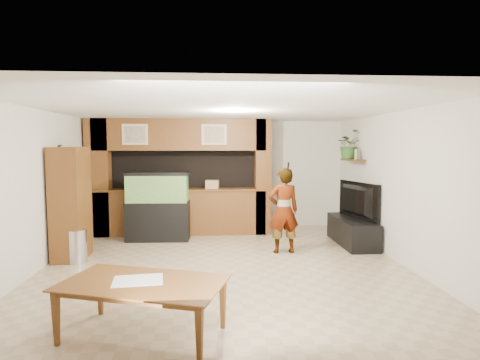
{
  "coord_description": "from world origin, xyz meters",
  "views": [
    {
      "loc": [
        -0.21,
        -6.56,
        2.02
      ],
      "look_at": [
        0.3,
        0.6,
        1.39
      ],
      "focal_mm": 30.0,
      "sensor_mm": 36.0,
      "label": 1
    }
  ],
  "objects": [
    {
      "name": "pantry_cabinet",
      "position": [
        -2.7,
        0.66,
        0.99
      ],
      "size": [
        0.5,
        0.81,
        1.99
      ],
      "primitive_type": "cube",
      "color": "brown",
      "rests_on": "floor"
    },
    {
      "name": "television",
      "position": [
        2.65,
        1.31,
        0.9
      ],
      "size": [
        0.48,
        1.3,
        0.75
      ],
      "primitive_type": "imported",
      "rotation": [
        0.0,
        0.0,
        1.82
      ],
      "color": "black",
      "rests_on": "tv_stand"
    },
    {
      "name": "wall_clock",
      "position": [
        -2.97,
        1.0,
        1.9
      ],
      "size": [
        0.05,
        0.25,
        0.25
      ],
      "color": "black",
      "rests_on": "wall_left"
    },
    {
      "name": "newspaper_a",
      "position": [
        -1.0,
        -2.37,
        0.6
      ],
      "size": [
        0.55,
        0.43,
        0.01
      ],
      "primitive_type": "cube",
      "rotation": [
        0.0,
        0.0,
        0.11
      ],
      "color": "silver",
      "rests_on": "dining_table"
    },
    {
      "name": "partition",
      "position": [
        -0.95,
        2.64,
        1.31
      ],
      "size": [
        4.2,
        0.99,
        2.6
      ],
      "color": "brown",
      "rests_on": "floor"
    },
    {
      "name": "wall_back",
      "position": [
        0.0,
        3.25,
        1.3
      ],
      "size": [
        6.0,
        0.0,
        6.0
      ],
      "primitive_type": "plane",
      "rotation": [
        1.57,
        0.0,
        0.0
      ],
      "color": "beige",
      "rests_on": "floor"
    },
    {
      "name": "tv_stand",
      "position": [
        2.65,
        1.31,
        0.26
      ],
      "size": [
        0.58,
        1.58,
        0.53
      ],
      "primitive_type": "cube",
      "color": "black",
      "rests_on": "floor"
    },
    {
      "name": "floor",
      "position": [
        0.0,
        0.0,
        0.0
      ],
      "size": [
        6.5,
        6.5,
        0.0
      ],
      "primitive_type": "plane",
      "color": "tan",
      "rests_on": "ground"
    },
    {
      "name": "photo_frame",
      "position": [
        2.85,
        1.76,
        1.83
      ],
      "size": [
        0.06,
        0.16,
        0.21
      ],
      "primitive_type": "cube",
      "rotation": [
        0.0,
        0.0,
        -0.21
      ],
      "color": "tan",
      "rests_on": "wall_shelf"
    },
    {
      "name": "counter_box",
      "position": [
        -0.2,
        2.45,
        1.14
      ],
      "size": [
        0.32,
        0.24,
        0.19
      ],
      "primitive_type": "cube",
      "rotation": [
        0.0,
        0.0,
        -0.16
      ],
      "color": "#A37D58",
      "rests_on": "partition"
    },
    {
      "name": "potted_plant",
      "position": [
        2.82,
        2.12,
        2.04
      ],
      "size": [
        0.7,
        0.65,
        0.63
      ],
      "primitive_type": "imported",
      "rotation": [
        0.0,
        0.0,
        0.32
      ],
      "color": "#2C5B24",
      "rests_on": "wall_shelf"
    },
    {
      "name": "person",
      "position": [
        1.13,
        0.78,
        0.8
      ],
      "size": [
        0.62,
        0.44,
        1.6
      ],
      "primitive_type": "imported",
      "rotation": [
        0.0,
        0.0,
        3.25
      ],
      "color": "tan",
      "rests_on": "floor"
    },
    {
      "name": "microphone",
      "position": [
        1.18,
        0.62,
        1.64
      ],
      "size": [
        0.03,
        0.09,
        0.15
      ],
      "primitive_type": "cylinder",
      "rotation": [
        0.44,
        0.0,
        0.0
      ],
      "color": "black",
      "rests_on": "person"
    },
    {
      "name": "dining_table",
      "position": [
        -0.95,
        -2.44,
        0.3
      ],
      "size": [
        1.9,
        1.41,
        0.59
      ],
      "primitive_type": "imported",
      "rotation": [
        0.0,
        0.0,
        -0.31
      ],
      "color": "brown",
      "rests_on": "floor"
    },
    {
      "name": "wall_right",
      "position": [
        3.0,
        0.0,
        1.3
      ],
      "size": [
        0.0,
        6.5,
        6.5
      ],
      "primitive_type": "plane",
      "rotation": [
        1.57,
        0.0,
        -1.57
      ],
      "color": "beige",
      "rests_on": "floor"
    },
    {
      "name": "ceiling",
      "position": [
        0.0,
        0.0,
        2.6
      ],
      "size": [
        6.5,
        6.5,
        0.0
      ],
      "primitive_type": "plane",
      "color": "white",
      "rests_on": "wall_back"
    },
    {
      "name": "trash_can",
      "position": [
        -2.52,
        0.38,
        0.29
      ],
      "size": [
        0.31,
        0.31,
        0.58
      ],
      "primitive_type": "cylinder",
      "color": "#B2B2B7",
      "rests_on": "floor"
    },
    {
      "name": "wall_shelf",
      "position": [
        2.85,
        1.95,
        1.7
      ],
      "size": [
        0.25,
        0.9,
        0.04
      ],
      "primitive_type": "cube",
      "color": "brown",
      "rests_on": "wall_right"
    },
    {
      "name": "wall_left",
      "position": [
        -3.0,
        0.0,
        1.3
      ],
      "size": [
        0.0,
        6.5,
        6.5
      ],
      "primitive_type": "plane",
      "rotation": [
        1.57,
        0.0,
        1.57
      ],
      "color": "beige",
      "rests_on": "floor"
    },
    {
      "name": "aquarium",
      "position": [
        -1.35,
        1.95,
        0.71
      ],
      "size": [
        1.32,
        0.49,
        1.46
      ],
      "rotation": [
        0.0,
        0.0,
        -0.04
      ],
      "color": "black",
      "rests_on": "floor"
    }
  ]
}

